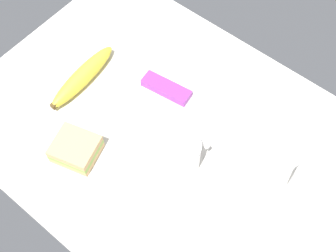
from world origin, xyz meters
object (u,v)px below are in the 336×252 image
at_px(banana, 83,76).
at_px(snack_bar, 166,88).
at_px(coffee_mug_milky, 309,189).
at_px(glass_of_milk, 237,192).
at_px(sandwich_main, 76,149).
at_px(spoon, 277,129).
at_px(coffee_mug_black, 181,154).

xyz_separation_m(banana, snack_bar, (0.17, 0.10, -0.01)).
xyz_separation_m(coffee_mug_milky, banana, (-0.55, -0.07, -0.03)).
bearing_deg(glass_of_milk, sandwich_main, -158.80).
xyz_separation_m(sandwich_main, glass_of_milk, (0.32, 0.13, 0.03)).
xyz_separation_m(coffee_mug_milky, spoon, (-0.13, 0.10, -0.05)).
xyz_separation_m(coffee_mug_milky, sandwich_main, (-0.43, -0.22, -0.03)).
relative_size(coffee_mug_black, coffee_mug_milky, 0.99).
bearing_deg(spoon, banana, -157.52).
bearing_deg(sandwich_main, coffee_mug_milky, 26.83).
relative_size(spoon, snack_bar, 1.03).
bearing_deg(spoon, snack_bar, -163.95).
bearing_deg(banana, coffee_mug_milky, 7.37).
bearing_deg(spoon, sandwich_main, -133.17).
relative_size(coffee_mug_black, banana, 0.49).
relative_size(sandwich_main, spoon, 0.90).
height_order(coffee_mug_milky, snack_bar, coffee_mug_milky).
relative_size(banana, spoon, 1.74).
bearing_deg(banana, sandwich_main, -49.81).
bearing_deg(banana, snack_bar, 31.18).
bearing_deg(coffee_mug_black, banana, 175.70).
bearing_deg(snack_bar, glass_of_milk, -31.73).
bearing_deg(banana, coffee_mug_black, -4.30).
bearing_deg(coffee_mug_milky, sandwich_main, -153.17).
relative_size(coffee_mug_black, spoon, 0.84).
relative_size(coffee_mug_milky, spoon, 0.86).
xyz_separation_m(coffee_mug_black, banana, (-0.31, 0.02, -0.02)).
bearing_deg(spoon, glass_of_milk, -83.69).
xyz_separation_m(coffee_mug_black, coffee_mug_milky, (0.24, 0.09, 0.01)).
distance_m(coffee_mug_black, banana, 0.31).
bearing_deg(coffee_mug_milky, coffee_mug_black, -158.61).
bearing_deg(snack_bar, sandwich_main, -108.35).
distance_m(sandwich_main, glass_of_milk, 0.35).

